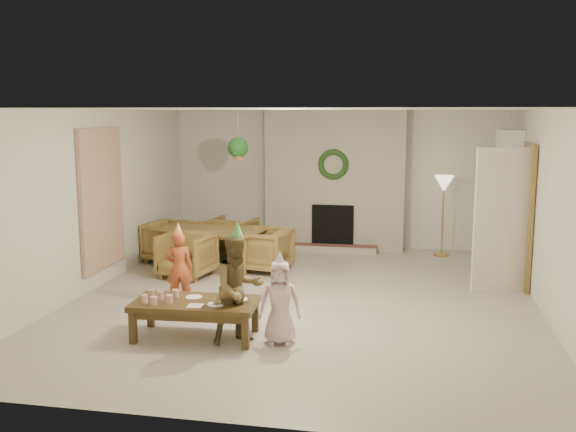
% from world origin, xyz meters
% --- Properties ---
extents(floor, '(7.00, 7.00, 0.00)m').
position_xyz_m(floor, '(0.00, 0.00, 0.00)').
color(floor, '#B7B29E').
rests_on(floor, ground).
extents(ceiling, '(7.00, 7.00, 0.00)m').
position_xyz_m(ceiling, '(0.00, 0.00, 2.50)').
color(ceiling, white).
rests_on(ceiling, wall_back).
extents(wall_back, '(7.00, 0.00, 7.00)m').
position_xyz_m(wall_back, '(0.00, 3.50, 1.25)').
color(wall_back, silver).
rests_on(wall_back, floor).
extents(wall_front, '(7.00, 0.00, 7.00)m').
position_xyz_m(wall_front, '(0.00, -3.50, 1.25)').
color(wall_front, silver).
rests_on(wall_front, floor).
extents(wall_left, '(0.00, 7.00, 7.00)m').
position_xyz_m(wall_left, '(-3.00, 0.00, 1.25)').
color(wall_left, silver).
rests_on(wall_left, floor).
extents(wall_right, '(0.00, 7.00, 7.00)m').
position_xyz_m(wall_right, '(3.00, 0.00, 1.25)').
color(wall_right, silver).
rests_on(wall_right, floor).
extents(fireplace_mass, '(2.50, 0.40, 2.50)m').
position_xyz_m(fireplace_mass, '(0.00, 3.30, 1.25)').
color(fireplace_mass, '#572917').
rests_on(fireplace_mass, floor).
extents(fireplace_hearth, '(1.60, 0.30, 0.12)m').
position_xyz_m(fireplace_hearth, '(0.00, 2.95, 0.06)').
color(fireplace_hearth, maroon).
rests_on(fireplace_hearth, floor).
extents(fireplace_firebox, '(0.75, 0.12, 0.75)m').
position_xyz_m(fireplace_firebox, '(0.00, 3.12, 0.45)').
color(fireplace_firebox, black).
rests_on(fireplace_firebox, floor).
extents(fireplace_wreath, '(0.54, 0.10, 0.54)m').
position_xyz_m(fireplace_wreath, '(0.00, 3.07, 1.55)').
color(fireplace_wreath, '#1D3E17').
rests_on(fireplace_wreath, fireplace_mass).
extents(floor_lamp_base, '(0.26, 0.26, 0.03)m').
position_xyz_m(floor_lamp_base, '(1.91, 3.00, 0.01)').
color(floor_lamp_base, gold).
rests_on(floor_lamp_base, floor).
extents(floor_lamp_post, '(0.03, 0.03, 1.26)m').
position_xyz_m(floor_lamp_post, '(1.91, 3.00, 0.65)').
color(floor_lamp_post, gold).
rests_on(floor_lamp_post, floor).
extents(floor_lamp_shade, '(0.34, 0.34, 0.28)m').
position_xyz_m(floor_lamp_shade, '(1.91, 3.00, 1.26)').
color(floor_lamp_shade, beige).
rests_on(floor_lamp_shade, floor_lamp_post).
extents(bookshelf_carcass, '(0.30, 1.00, 2.20)m').
position_xyz_m(bookshelf_carcass, '(2.84, 2.30, 1.10)').
color(bookshelf_carcass, white).
rests_on(bookshelf_carcass, floor).
extents(bookshelf_shelf_a, '(0.30, 0.92, 0.03)m').
position_xyz_m(bookshelf_shelf_a, '(2.82, 2.30, 0.45)').
color(bookshelf_shelf_a, white).
rests_on(bookshelf_shelf_a, bookshelf_carcass).
extents(bookshelf_shelf_b, '(0.30, 0.92, 0.03)m').
position_xyz_m(bookshelf_shelf_b, '(2.82, 2.30, 0.85)').
color(bookshelf_shelf_b, white).
rests_on(bookshelf_shelf_b, bookshelf_carcass).
extents(bookshelf_shelf_c, '(0.30, 0.92, 0.03)m').
position_xyz_m(bookshelf_shelf_c, '(2.82, 2.30, 1.25)').
color(bookshelf_shelf_c, white).
rests_on(bookshelf_shelf_c, bookshelf_carcass).
extents(bookshelf_shelf_d, '(0.30, 0.92, 0.03)m').
position_xyz_m(bookshelf_shelf_d, '(2.82, 2.30, 1.65)').
color(bookshelf_shelf_d, white).
rests_on(bookshelf_shelf_d, bookshelf_carcass).
extents(books_row_lower, '(0.20, 0.40, 0.24)m').
position_xyz_m(books_row_lower, '(2.80, 2.15, 0.59)').
color(books_row_lower, '#A71E2B').
rests_on(books_row_lower, bookshelf_shelf_a).
extents(books_row_mid, '(0.20, 0.44, 0.24)m').
position_xyz_m(books_row_mid, '(2.80, 2.35, 0.99)').
color(books_row_mid, '#26578E').
rests_on(books_row_mid, bookshelf_shelf_b).
extents(books_row_upper, '(0.20, 0.36, 0.22)m').
position_xyz_m(books_row_upper, '(2.80, 2.20, 1.38)').
color(books_row_upper, '#BE7428').
rests_on(books_row_upper, bookshelf_shelf_c).
extents(door_frame, '(0.05, 0.86, 2.04)m').
position_xyz_m(door_frame, '(2.96, 1.20, 1.02)').
color(door_frame, olive).
rests_on(door_frame, floor).
extents(door_leaf, '(0.77, 0.32, 2.00)m').
position_xyz_m(door_leaf, '(2.58, 0.82, 1.00)').
color(door_leaf, beige).
rests_on(door_leaf, floor).
extents(curtain_panel, '(0.06, 1.20, 2.00)m').
position_xyz_m(curtain_panel, '(-2.96, 0.20, 1.25)').
color(curtain_panel, beige).
rests_on(curtain_panel, wall_left).
extents(dining_table, '(1.88, 1.28, 0.61)m').
position_xyz_m(dining_table, '(-1.79, 1.57, 0.30)').
color(dining_table, olive).
rests_on(dining_table, floor).
extents(dining_chair_near, '(0.85, 0.86, 0.67)m').
position_xyz_m(dining_chair_near, '(-1.94, 0.82, 0.34)').
color(dining_chair_near, olive).
rests_on(dining_chair_near, floor).
extents(dining_chair_far, '(0.85, 0.86, 0.67)m').
position_xyz_m(dining_chair_far, '(-1.65, 2.32, 0.34)').
color(dining_chair_far, olive).
rests_on(dining_chair_far, floor).
extents(dining_chair_left, '(0.86, 0.85, 0.67)m').
position_xyz_m(dining_chair_left, '(-2.54, 1.72, 0.34)').
color(dining_chair_left, olive).
rests_on(dining_chair_left, floor).
extents(dining_chair_right, '(0.86, 0.85, 0.67)m').
position_xyz_m(dining_chair_right, '(-0.86, 1.39, 0.34)').
color(dining_chair_right, olive).
rests_on(dining_chair_right, floor).
extents(hanging_plant_cord, '(0.01, 0.01, 0.70)m').
position_xyz_m(hanging_plant_cord, '(-1.30, 1.50, 2.15)').
color(hanging_plant_cord, tan).
rests_on(hanging_plant_cord, ceiling).
extents(hanging_plant_pot, '(0.16, 0.16, 0.12)m').
position_xyz_m(hanging_plant_pot, '(-1.30, 1.50, 1.80)').
color(hanging_plant_pot, '#A06133').
rests_on(hanging_plant_pot, hanging_plant_cord).
extents(hanging_plant_foliage, '(0.32, 0.32, 0.32)m').
position_xyz_m(hanging_plant_foliage, '(-1.30, 1.50, 1.92)').
color(hanging_plant_foliage, '#194C1B').
rests_on(hanging_plant_foliage, hanging_plant_pot).
extents(coffee_table_top, '(1.39, 0.75, 0.06)m').
position_xyz_m(coffee_table_top, '(-0.94, -1.66, 0.39)').
color(coffee_table_top, '#4B3519').
rests_on(coffee_table_top, floor).
extents(coffee_table_apron, '(1.28, 0.64, 0.08)m').
position_xyz_m(coffee_table_apron, '(-0.94, -1.66, 0.31)').
color(coffee_table_apron, '#4B3519').
rests_on(coffee_table_apron, floor).
extents(coffee_leg_fl, '(0.08, 0.08, 0.36)m').
position_xyz_m(coffee_leg_fl, '(-1.54, -1.97, 0.18)').
color(coffee_leg_fl, '#4B3519').
rests_on(coffee_leg_fl, floor).
extents(coffee_leg_fr, '(0.08, 0.08, 0.36)m').
position_xyz_m(coffee_leg_fr, '(-0.31, -1.90, 0.18)').
color(coffee_leg_fr, '#4B3519').
rests_on(coffee_leg_fr, floor).
extents(coffee_leg_bl, '(0.08, 0.08, 0.36)m').
position_xyz_m(coffee_leg_bl, '(-1.57, -1.42, 0.18)').
color(coffee_leg_bl, '#4B3519').
rests_on(coffee_leg_bl, floor).
extents(coffee_leg_br, '(0.08, 0.08, 0.36)m').
position_xyz_m(coffee_leg_br, '(-0.34, -1.35, 0.18)').
color(coffee_leg_br, '#4B3519').
rests_on(coffee_leg_br, floor).
extents(cup_a, '(0.08, 0.08, 0.09)m').
position_xyz_m(cup_a, '(-1.46, -1.85, 0.46)').
color(cup_a, white).
rests_on(cup_a, coffee_table_top).
extents(cup_b, '(0.08, 0.08, 0.09)m').
position_xyz_m(cup_b, '(-1.47, -1.64, 0.46)').
color(cup_b, white).
rests_on(cup_b, coffee_table_top).
extents(cup_c, '(0.08, 0.08, 0.09)m').
position_xyz_m(cup_c, '(-1.33, -1.89, 0.46)').
color(cup_c, white).
rests_on(cup_c, coffee_table_top).
extents(cup_d, '(0.08, 0.08, 0.09)m').
position_xyz_m(cup_d, '(-1.34, -1.68, 0.46)').
color(cup_d, white).
rests_on(cup_d, coffee_table_top).
extents(cup_e, '(0.08, 0.08, 0.09)m').
position_xyz_m(cup_e, '(-1.19, -1.80, 0.46)').
color(cup_e, white).
rests_on(cup_e, coffee_table_top).
extents(cup_f, '(0.08, 0.08, 0.09)m').
position_xyz_m(cup_f, '(-1.20, -1.59, 0.46)').
color(cup_f, white).
rests_on(cup_f, coffee_table_top).
extents(plate_a, '(0.20, 0.20, 0.01)m').
position_xyz_m(plate_a, '(-1.00, -1.54, 0.42)').
color(plate_a, white).
rests_on(plate_a, coffee_table_top).
extents(plate_b, '(0.20, 0.20, 0.01)m').
position_xyz_m(plate_b, '(-0.68, -1.75, 0.42)').
color(plate_b, white).
rests_on(plate_b, coffee_table_top).
extents(plate_c, '(0.20, 0.20, 0.01)m').
position_xyz_m(plate_c, '(-0.48, -1.53, 0.42)').
color(plate_c, white).
rests_on(plate_c, coffee_table_top).
extents(food_scoop, '(0.08, 0.08, 0.07)m').
position_xyz_m(food_scoop, '(-0.68, -1.75, 0.46)').
color(food_scoop, tan).
rests_on(food_scoop, plate_b).
extents(napkin_left, '(0.17, 0.17, 0.01)m').
position_xyz_m(napkin_left, '(-0.88, -1.84, 0.42)').
color(napkin_left, beige).
rests_on(napkin_left, coffee_table_top).
extents(napkin_right, '(0.17, 0.17, 0.01)m').
position_xyz_m(napkin_right, '(-0.59, -1.45, 0.42)').
color(napkin_right, beige).
rests_on(napkin_right, coffee_table_top).
extents(child_red, '(0.40, 0.32, 0.95)m').
position_xyz_m(child_red, '(-1.55, -0.52, 0.48)').
color(child_red, '#A94424').
rests_on(child_red, floor).
extents(party_hat_red, '(0.14, 0.14, 0.18)m').
position_xyz_m(party_hat_red, '(-1.55, -0.52, 0.99)').
color(party_hat_red, '#E5D24C').
rests_on(party_hat_red, child_red).
extents(child_plaid, '(0.74, 0.71, 1.19)m').
position_xyz_m(child_plaid, '(-0.44, -1.72, 0.60)').
color(child_plaid, brown).
rests_on(child_plaid, floor).
extents(party_hat_plaid, '(0.18, 0.18, 0.20)m').
position_xyz_m(party_hat_plaid, '(-0.44, -1.72, 1.24)').
color(party_hat_plaid, '#4DA948').
rests_on(party_hat_plaid, child_plaid).
extents(child_pink, '(0.49, 0.36, 0.91)m').
position_xyz_m(child_pink, '(0.01, -1.66, 0.46)').
color(child_pink, beige).
rests_on(child_pink, floor).
extents(party_hat_pink, '(0.12, 0.12, 0.16)m').
position_xyz_m(party_hat_pink, '(0.01, -1.66, 0.95)').
color(party_hat_pink, silver).
rests_on(party_hat_pink, child_pink).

